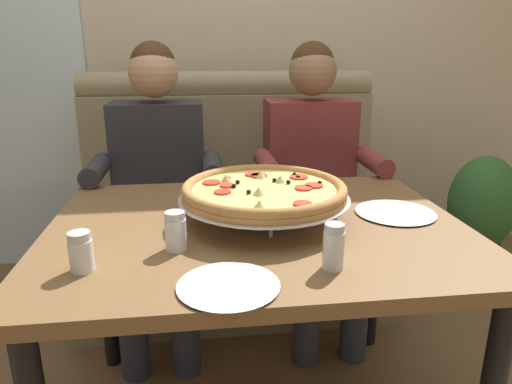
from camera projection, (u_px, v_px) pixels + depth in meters
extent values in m
cube|color=beige|center=(223.00, 19.00, 2.62)|extent=(6.00, 0.12, 2.80)
cube|color=#998966|center=(236.00, 261.00, 2.31)|extent=(1.52, 0.60, 0.46)
cube|color=#998966|center=(229.00, 154.00, 2.54)|extent=(1.52, 0.18, 0.65)
cylinder|color=#998966|center=(228.00, 85.00, 2.43)|extent=(1.52, 0.14, 0.14)
cube|color=brown|center=(257.00, 230.00, 1.39)|extent=(1.23, 0.94, 0.04)
cylinder|color=black|center=(106.00, 286.00, 1.82)|extent=(0.06, 0.06, 0.70)
cylinder|color=black|center=(374.00, 270.00, 1.95)|extent=(0.06, 0.06, 0.70)
cube|color=#2D3342|center=(159.00, 225.00, 1.94)|extent=(0.34, 0.40, 0.15)
cylinder|color=#2D3342|center=(133.00, 324.00, 1.78)|extent=(0.11, 0.11, 0.46)
cylinder|color=#2D3342|center=(185.00, 320.00, 1.80)|extent=(0.11, 0.11, 0.46)
cube|color=#2D2D33|center=(160.00, 165.00, 2.09)|extent=(0.40, 0.22, 0.56)
cylinder|color=#2D2D33|center=(96.00, 170.00, 1.84)|extent=(0.08, 0.28, 0.08)
cylinder|color=#2D2D33|center=(212.00, 166.00, 1.89)|extent=(0.08, 0.28, 0.08)
sphere|color=tan|center=(153.00, 73.00, 1.95)|extent=(0.21, 0.21, 0.21)
sphere|color=#472D19|center=(153.00, 64.00, 1.94)|extent=(0.19, 0.19, 0.19)
cube|color=#2D3342|center=(319.00, 218.00, 2.02)|extent=(0.34, 0.40, 0.15)
cylinder|color=#2D3342|center=(307.00, 312.00, 1.86)|extent=(0.11, 0.11, 0.46)
cylinder|color=#2D3342|center=(355.00, 308.00, 1.89)|extent=(0.11, 0.11, 0.46)
cube|color=brown|center=(308.00, 161.00, 2.17)|extent=(0.40, 0.22, 0.56)
cylinder|color=brown|center=(267.00, 165.00, 1.92)|extent=(0.08, 0.28, 0.08)
cylinder|color=brown|center=(374.00, 161.00, 1.97)|extent=(0.08, 0.28, 0.08)
sphere|color=#997051|center=(313.00, 72.00, 2.03)|extent=(0.21, 0.21, 0.21)
sphere|color=#472D19|center=(312.00, 63.00, 2.03)|extent=(0.19, 0.19, 0.19)
cylinder|color=silver|center=(271.00, 225.00, 1.28)|extent=(0.01, 0.01, 0.07)
cylinder|color=silver|center=(224.00, 203.00, 1.46)|extent=(0.01, 0.01, 0.07)
cylinder|color=silver|center=(297.00, 200.00, 1.49)|extent=(0.01, 0.01, 0.07)
torus|color=silver|center=(264.00, 200.00, 1.40)|extent=(0.28, 0.28, 0.01)
cylinder|color=silver|center=(264.00, 197.00, 1.40)|extent=(0.52, 0.52, 0.00)
cylinder|color=#B77F42|center=(264.00, 194.00, 1.40)|extent=(0.49, 0.49, 0.02)
torus|color=#B77F42|center=(264.00, 188.00, 1.39)|extent=(0.50, 0.50, 0.03)
cylinder|color=#EFCC6B|center=(264.00, 190.00, 1.39)|extent=(0.43, 0.43, 0.01)
cylinder|color=red|center=(227.00, 185.00, 1.41)|extent=(0.05, 0.05, 0.01)
cylinder|color=red|center=(299.00, 177.00, 1.50)|extent=(0.06, 0.06, 0.01)
cylinder|color=red|center=(253.00, 174.00, 1.53)|extent=(0.05, 0.05, 0.01)
cylinder|color=red|center=(303.00, 204.00, 1.24)|extent=(0.05, 0.05, 0.01)
cylinder|color=red|center=(304.00, 188.00, 1.38)|extent=(0.05, 0.05, 0.01)
cylinder|color=red|center=(222.00, 192.00, 1.35)|extent=(0.05, 0.05, 0.01)
cylinder|color=red|center=(259.00, 176.00, 1.51)|extent=(0.05, 0.05, 0.01)
cylinder|color=red|center=(212.00, 182.00, 1.44)|extent=(0.06, 0.06, 0.01)
cylinder|color=red|center=(314.00, 185.00, 1.41)|extent=(0.06, 0.06, 0.01)
sphere|color=black|center=(228.00, 179.00, 1.47)|extent=(0.01, 0.01, 0.01)
sphere|color=black|center=(249.00, 192.00, 1.33)|extent=(0.01, 0.01, 0.01)
sphere|color=black|center=(294.00, 174.00, 1.52)|extent=(0.01, 0.01, 0.01)
sphere|color=black|center=(274.00, 180.00, 1.45)|extent=(0.01, 0.01, 0.01)
sphere|color=black|center=(288.00, 182.00, 1.43)|extent=(0.01, 0.01, 0.01)
sphere|color=black|center=(298.00, 177.00, 1.49)|extent=(0.01, 0.01, 0.01)
sphere|color=black|center=(234.00, 186.00, 1.39)|extent=(0.01, 0.01, 0.01)
sphere|color=black|center=(320.00, 183.00, 1.42)|extent=(0.01, 0.01, 0.01)
sphere|color=black|center=(238.00, 182.00, 1.43)|extent=(0.01, 0.01, 0.01)
cone|color=#CCC675|center=(260.00, 204.00, 1.21)|extent=(0.04, 0.04, 0.02)
cone|color=#CCC675|center=(261.00, 175.00, 1.49)|extent=(0.04, 0.04, 0.02)
cone|color=#CCC675|center=(280.00, 179.00, 1.45)|extent=(0.04, 0.04, 0.02)
cone|color=#CCC675|center=(226.00, 178.00, 1.45)|extent=(0.04, 0.04, 0.02)
cone|color=#CCC675|center=(261.00, 191.00, 1.32)|extent=(0.04, 0.04, 0.02)
cylinder|color=white|center=(333.00, 250.00, 1.09)|extent=(0.05, 0.05, 0.09)
cylinder|color=silver|center=(333.00, 260.00, 1.10)|extent=(0.04, 0.04, 0.04)
cylinder|color=silver|center=(335.00, 228.00, 1.08)|extent=(0.05, 0.05, 0.02)
cylinder|color=white|center=(176.00, 234.00, 1.20)|extent=(0.06, 0.06, 0.08)
cylinder|color=#4C6633|center=(176.00, 239.00, 1.20)|extent=(0.05, 0.05, 0.06)
cylinder|color=silver|center=(175.00, 216.00, 1.18)|extent=(0.05, 0.05, 0.02)
cylinder|color=white|center=(81.00, 256.00, 1.08)|extent=(0.06, 0.06, 0.08)
cylinder|color=#A82D19|center=(82.00, 262.00, 1.09)|extent=(0.05, 0.05, 0.05)
cylinder|color=silver|center=(79.00, 236.00, 1.07)|extent=(0.05, 0.05, 0.02)
cylinder|color=white|center=(228.00, 286.00, 1.02)|extent=(0.16, 0.16, 0.01)
cone|color=white|center=(228.00, 282.00, 1.02)|extent=(0.23, 0.23, 0.01)
cylinder|color=white|center=(395.00, 213.00, 1.47)|extent=(0.18, 0.18, 0.01)
cone|color=white|center=(395.00, 210.00, 1.47)|extent=(0.25, 0.25, 0.01)
cylinder|color=black|center=(15.00, 185.00, 3.61)|extent=(0.02, 0.02, 0.44)
cylinder|color=black|center=(2.00, 195.00, 3.37)|extent=(0.02, 0.02, 0.44)
cylinder|color=black|center=(50.00, 184.00, 3.64)|extent=(0.02, 0.02, 0.44)
cylinder|color=black|center=(39.00, 194.00, 3.40)|extent=(0.02, 0.02, 0.44)
cylinder|color=black|center=(22.00, 160.00, 3.44)|extent=(0.40, 0.40, 0.02)
cube|color=black|center=(41.00, 132.00, 3.40)|extent=(0.02, 0.32, 0.42)
cylinder|color=brown|center=(474.00, 258.00, 2.61)|extent=(0.24, 0.24, 0.22)
ellipsoid|color=#336B33|center=(483.00, 203.00, 2.51)|extent=(0.36, 0.36, 0.52)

